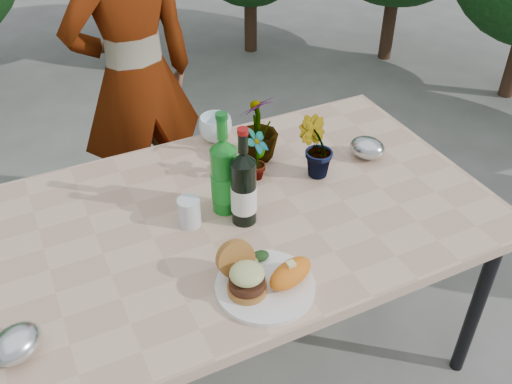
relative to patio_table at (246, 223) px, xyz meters
name	(u,v)px	position (x,y,z in m)	size (l,w,h in m)	color
ground	(247,352)	(0.00, 0.00, -0.69)	(80.00, 80.00, 0.00)	#60615C
patio_table	(246,223)	(0.00, 0.00, 0.00)	(1.60, 1.00, 0.75)	#CDA789
dinner_plate	(265,286)	(-0.10, -0.33, 0.06)	(0.28, 0.28, 0.01)	white
burger_stack	(244,275)	(-0.15, -0.32, 0.12)	(0.11, 0.16, 0.11)	#B7722D
sweet_potato	(291,273)	(-0.03, -0.35, 0.10)	(0.15, 0.08, 0.06)	orange
grilled_veg	(256,258)	(-0.08, -0.24, 0.09)	(0.08, 0.05, 0.03)	olive
wine_bottle	(244,189)	(-0.02, -0.04, 0.18)	(0.08, 0.08, 0.34)	black
sparkling_water	(224,176)	(-0.06, 0.04, 0.19)	(0.09, 0.09, 0.36)	#167B20
plastic_cup	(189,212)	(-0.19, 0.02, 0.10)	(0.07, 0.07, 0.10)	silver
seedling_left	(257,155)	(0.11, 0.14, 0.16)	(0.10, 0.07, 0.20)	#235B1F
seedling_mid	(316,148)	(0.30, 0.08, 0.17)	(0.12, 0.10, 0.22)	#2B6221
seedling_right	(259,128)	(0.18, 0.26, 0.18)	(0.14, 0.14, 0.25)	#1F561D
blue_bowl	(215,128)	(0.08, 0.44, 0.11)	(0.13, 0.13, 0.10)	white
foil_packet_left	(17,343)	(-0.74, -0.27, 0.10)	(0.13, 0.11, 0.08)	silver
foil_packet_right	(367,148)	(0.53, 0.09, 0.10)	(0.13, 0.11, 0.08)	#BABCC1
person	(136,79)	(-0.08, 0.97, 0.11)	(0.58, 0.38, 1.60)	#9A684D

